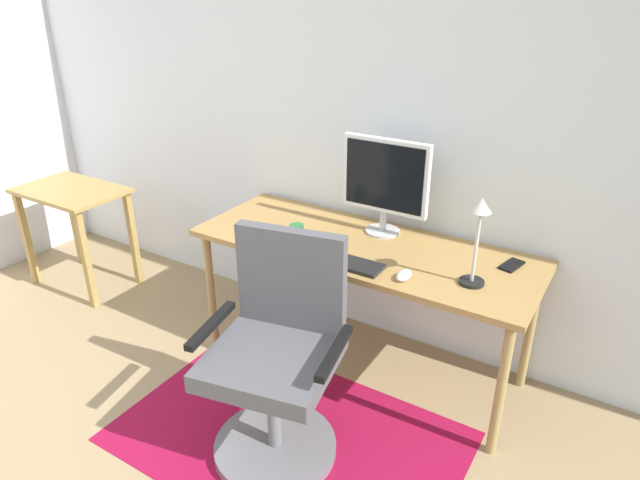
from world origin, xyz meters
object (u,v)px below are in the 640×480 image
object	(u,v)px
desk	(363,256)
computer_mouse	(404,275)
cell_phone	(512,265)
desk_lamp	(478,230)
coffee_cup	(297,235)
keyboard	(339,260)
side_table	(74,208)
monitor	(385,180)
office_chair	(278,367)

from	to	relation	value
desk	computer_mouse	size ratio (longest dim) A/B	16.71
cell_phone	desk_lamp	world-z (taller)	desk_lamp
desk	desk_lamp	world-z (taller)	desk_lamp
computer_mouse	coffee_cup	bearing A→B (deg)	175.87
keyboard	computer_mouse	distance (m)	0.33
side_table	desk	bearing A→B (deg)	5.80
coffee_cup	keyboard	bearing A→B (deg)	-11.35
coffee_cup	side_table	world-z (taller)	coffee_cup
monitor	computer_mouse	size ratio (longest dim) A/B	4.80
monitor	computer_mouse	bearing A→B (deg)	-53.31
computer_mouse	desk_lamp	world-z (taller)	desk_lamp
side_table	coffee_cup	bearing A→B (deg)	1.05
cell_phone	computer_mouse	bearing A→B (deg)	-122.30
keyboard	cell_phone	world-z (taller)	keyboard
desk_lamp	office_chair	xyz separation A→B (m)	(-0.61, -0.61, -0.55)
computer_mouse	cell_phone	distance (m)	0.53
office_chair	side_table	world-z (taller)	office_chair
computer_mouse	side_table	xyz separation A→B (m)	(-2.35, 0.01, -0.18)
coffee_cup	side_table	distance (m)	1.76
desk	coffee_cup	size ratio (longest dim) A/B	16.11
desk_lamp	coffee_cup	bearing A→B (deg)	-175.20
monitor	coffee_cup	bearing A→B (deg)	-129.64
desk	coffee_cup	xyz separation A→B (m)	(-0.28, -0.17, 0.12)
coffee_cup	office_chair	distance (m)	0.69
computer_mouse	cell_phone	size ratio (longest dim) A/B	0.74
computer_mouse	cell_phone	world-z (taller)	computer_mouse
desk	monitor	world-z (taller)	monitor
desk	keyboard	bearing A→B (deg)	-92.15
cell_phone	side_table	size ratio (longest dim) A/B	0.20
cell_phone	office_chair	world-z (taller)	office_chair
keyboard	office_chair	size ratio (longest dim) A/B	0.43
desk	side_table	xyz separation A→B (m)	(-2.03, -0.21, -0.10)
keyboard	desk_lamp	distance (m)	0.66
desk	desk_lamp	bearing A→B (deg)	-9.83
monitor	coffee_cup	distance (m)	0.52
desk	side_table	distance (m)	2.04
desk_lamp	desk	bearing A→B (deg)	170.17
office_chair	monitor	bearing A→B (deg)	75.95
keyboard	side_table	size ratio (longest dim) A/B	0.62
coffee_cup	side_table	size ratio (longest dim) A/B	0.15
monitor	office_chair	xyz separation A→B (m)	(-0.04, -0.90, -0.58)
keyboard	computer_mouse	xyz separation A→B (m)	(0.33, 0.01, 0.01)
desk	computer_mouse	bearing A→B (deg)	-34.46
cell_phone	office_chair	bearing A→B (deg)	-116.42
desk_lamp	side_table	size ratio (longest dim) A/B	0.57
coffee_cup	desk_lamp	bearing A→B (deg)	4.80
cell_phone	desk_lamp	bearing A→B (deg)	-99.91
keyboard	cell_phone	xyz separation A→B (m)	(0.70, 0.38, -0.00)
keyboard	computer_mouse	world-z (taller)	computer_mouse
monitor	coffee_cup	xyz separation A→B (m)	(-0.30, -0.36, -0.24)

